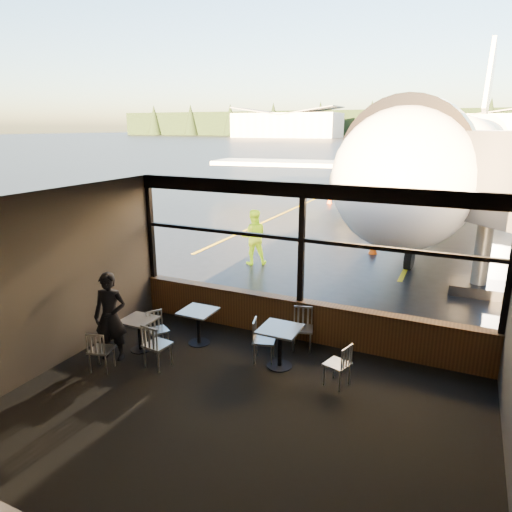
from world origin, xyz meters
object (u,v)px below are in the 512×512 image
Objects in this scene: chair_near_w at (264,341)px; chair_near_n at (302,329)px; chair_left_s at (101,350)px; cone_wing at (330,200)px; chair_mid_w at (158,331)px; passenger at (110,317)px; jet_bridge at (485,208)px; ground_crew at (253,237)px; cafe_table_near at (280,348)px; chair_mid_s at (158,345)px; airliner at (467,103)px; cafe_table_left at (140,335)px; cone_nose at (373,248)px; chair_near_e at (337,365)px; cafe_table_mid at (199,327)px.

chair_near_n is (0.52, 0.84, 0.00)m from chair_near_w.
cone_wing is at bearing 79.65° from chair_left_s.
chair_mid_w is 1.07m from passenger.
cone_wing is at bearing -92.07° from chair_near_n.
jet_bridge is 7.20m from ground_crew.
chair_mid_s is (-2.19, -1.01, 0.05)m from cafe_table_near.
airliner is 44.28× the size of chair_left_s.
cafe_table_left is 0.84× the size of chair_left_s.
airliner is 19.95× the size of ground_crew.
cafe_table_left is at bearing -85.19° from cone_wing.
chair_mid_s reaches higher than cafe_table_left.
chair_left_s is 0.69m from passenger.
chair_near_n is at bearing -119.68° from jet_bridge.
chair_mid_w is 0.43× the size of ground_crew.
cone_nose is at bearing -97.72° from airliner.
cafe_table_near is at bearing -76.76° from cone_wing.
cafe_table_left is 0.85× the size of chair_near_e.
airliner reaches higher than chair_mid_s.
jet_bridge reaches higher than cafe_table_near.
chair_near_w reaches higher than cone_wing.
chair_left_s is at bearing 124.35° from chair_near_e.
chair_mid_w reaches higher than cafe_table_left.
passenger reaches higher than chair_mid_w.
chair_near_n is at bearing 146.62° from chair_mid_w.
cafe_table_near is 0.98× the size of chair_left_s.
chair_near_w is (-1.58, 0.27, 0.03)m from chair_near_e.
chair_near_w is at bearing 167.74° from cafe_table_near.
chair_near_n is 2.03× the size of cone_wing.
cone_wing is at bearing -142.26° from chair_mid_w.
ground_crew is (-7.03, -0.63, -1.43)m from jet_bridge.
chair_near_e is 0.46× the size of passenger.
chair_near_e is 1.83× the size of cone_nose.
cafe_table_near is 1.23m from chair_near_e.
chair_near_e is at bearing -5.78° from passenger.
cafe_table_near reaches higher than cone_nose.
cone_nose is (2.23, 10.28, -0.24)m from chair_mid_s.
cone_wing is (-1.20, 13.72, -0.73)m from ground_crew.
cafe_table_left is 0.38× the size of ground_crew.
ground_crew is at bearing 104.00° from cafe_table_mid.
passenger is (-1.05, -0.10, 0.45)m from chair_mid_s.
passenger reaches higher than cafe_table_mid.
cafe_table_near is 0.44× the size of ground_crew.
chair_mid_s is 1.08m from chair_left_s.
jet_bridge reaches higher than cafe_table_mid.
cafe_table_left is (-0.97, -0.79, -0.03)m from cafe_table_mid.
cafe_table_near is 20.48m from cone_wing.
cone_wing is (-2.03, 20.30, -0.19)m from chair_mid_w.
airliner is 81.40× the size of cone_nose.
chair_near_e is at bearing 20.57° from chair_mid_s.
cafe_table_mid is 0.95× the size of chair_mid_w.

